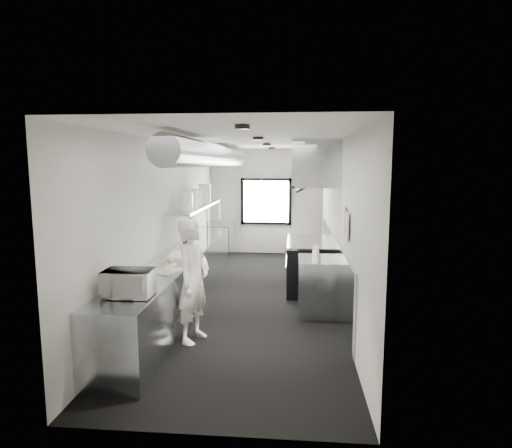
% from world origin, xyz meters
% --- Properties ---
extents(floor, '(3.00, 8.00, 0.01)m').
position_xyz_m(floor, '(0.00, 0.00, 0.00)').
color(floor, black).
rests_on(floor, ground).
extents(ceiling, '(3.00, 8.00, 0.01)m').
position_xyz_m(ceiling, '(0.00, 0.00, 2.80)').
color(ceiling, silver).
rests_on(ceiling, wall_back).
extents(wall_back, '(3.00, 0.02, 2.80)m').
position_xyz_m(wall_back, '(0.00, 4.00, 1.40)').
color(wall_back, beige).
rests_on(wall_back, floor).
extents(wall_front, '(3.00, 0.02, 2.80)m').
position_xyz_m(wall_front, '(0.00, -4.00, 1.40)').
color(wall_front, beige).
rests_on(wall_front, floor).
extents(wall_left, '(0.02, 8.00, 2.80)m').
position_xyz_m(wall_left, '(-1.50, 0.00, 1.40)').
color(wall_left, beige).
rests_on(wall_left, floor).
extents(wall_right, '(0.02, 8.00, 2.80)m').
position_xyz_m(wall_right, '(1.50, 0.00, 1.40)').
color(wall_right, beige).
rests_on(wall_right, floor).
extents(wall_cladding, '(0.03, 5.50, 1.10)m').
position_xyz_m(wall_cladding, '(1.48, 0.30, 0.55)').
color(wall_cladding, '#959DA3').
rests_on(wall_cladding, wall_right).
extents(hvac_duct, '(0.40, 6.40, 0.40)m').
position_xyz_m(hvac_duct, '(-0.70, 0.40, 2.55)').
color(hvac_duct, gray).
rests_on(hvac_duct, ceiling).
extents(service_window, '(1.36, 0.05, 1.25)m').
position_xyz_m(service_window, '(0.00, 3.96, 1.40)').
color(service_window, silver).
rests_on(service_window, wall_back).
extents(exhaust_hood, '(0.81, 2.20, 0.88)m').
position_xyz_m(exhaust_hood, '(1.10, 0.70, 2.39)').
color(exhaust_hood, '#959DA3').
rests_on(exhaust_hood, ceiling).
extents(prep_counter, '(0.70, 6.00, 0.90)m').
position_xyz_m(prep_counter, '(-1.15, -0.50, 0.45)').
color(prep_counter, '#959DA3').
rests_on(prep_counter, floor).
extents(pass_shelf, '(0.45, 3.00, 0.68)m').
position_xyz_m(pass_shelf, '(-1.19, 1.00, 1.54)').
color(pass_shelf, '#959DA3').
rests_on(pass_shelf, prep_counter).
extents(range, '(0.88, 1.60, 0.94)m').
position_xyz_m(range, '(1.04, 0.70, 0.47)').
color(range, black).
rests_on(range, floor).
extents(bottle_station, '(0.65, 0.80, 0.90)m').
position_xyz_m(bottle_station, '(1.15, -0.70, 0.45)').
color(bottle_station, '#959DA3').
rests_on(bottle_station, floor).
extents(far_work_table, '(0.70, 1.20, 0.90)m').
position_xyz_m(far_work_table, '(-1.15, 3.20, 0.45)').
color(far_work_table, '#959DA3').
rests_on(far_work_table, floor).
extents(notice_sheet_a, '(0.02, 0.28, 0.38)m').
position_xyz_m(notice_sheet_a, '(1.47, -1.20, 1.60)').
color(notice_sheet_a, beige).
rests_on(notice_sheet_a, wall_right).
extents(notice_sheet_b, '(0.02, 0.28, 0.38)m').
position_xyz_m(notice_sheet_b, '(1.47, -1.55, 1.55)').
color(notice_sheet_b, beige).
rests_on(notice_sheet_b, wall_right).
extents(line_cook, '(0.56, 0.70, 1.68)m').
position_xyz_m(line_cook, '(-0.60, -1.94, 0.84)').
color(line_cook, white).
rests_on(line_cook, floor).
extents(microwave, '(0.52, 0.40, 0.31)m').
position_xyz_m(microwave, '(-1.13, -2.87, 1.05)').
color(microwave, white).
rests_on(microwave, prep_counter).
extents(deli_tub_a, '(0.15, 0.15, 0.09)m').
position_xyz_m(deli_tub_a, '(-1.34, -2.56, 0.94)').
color(deli_tub_a, silver).
rests_on(deli_tub_a, prep_counter).
extents(deli_tub_b, '(0.14, 0.14, 0.10)m').
position_xyz_m(deli_tub_b, '(-1.34, -2.21, 0.95)').
color(deli_tub_b, silver).
rests_on(deli_tub_b, prep_counter).
extents(newspaper, '(0.47, 0.52, 0.01)m').
position_xyz_m(newspaper, '(-1.03, -1.71, 0.91)').
color(newspaper, silver).
rests_on(newspaper, prep_counter).
extents(small_plate, '(0.20, 0.20, 0.01)m').
position_xyz_m(small_plate, '(-1.09, -1.33, 0.91)').
color(small_plate, white).
rests_on(small_plate, prep_counter).
extents(pastry, '(0.09, 0.09, 0.09)m').
position_xyz_m(pastry, '(-1.09, -1.33, 0.96)').
color(pastry, tan).
rests_on(pastry, small_plate).
extents(cutting_board, '(0.49, 0.62, 0.02)m').
position_xyz_m(cutting_board, '(-1.08, -0.60, 0.91)').
color(cutting_board, white).
rests_on(cutting_board, prep_counter).
extents(knife_block, '(0.11, 0.21, 0.23)m').
position_xyz_m(knife_block, '(-1.24, 0.22, 1.01)').
color(knife_block, '#4E391B').
rests_on(knife_block, prep_counter).
extents(plate_stack_a, '(0.34, 0.34, 0.31)m').
position_xyz_m(plate_stack_a, '(-1.23, 0.19, 1.72)').
color(plate_stack_a, white).
rests_on(plate_stack_a, pass_shelf).
extents(plate_stack_b, '(0.24, 0.24, 0.30)m').
position_xyz_m(plate_stack_b, '(-1.22, 0.69, 1.72)').
color(plate_stack_b, white).
rests_on(plate_stack_b, pass_shelf).
extents(plate_stack_c, '(0.24, 0.24, 0.32)m').
position_xyz_m(plate_stack_c, '(-1.23, 1.12, 1.73)').
color(plate_stack_c, white).
rests_on(plate_stack_c, pass_shelf).
extents(plate_stack_d, '(0.27, 0.27, 0.40)m').
position_xyz_m(plate_stack_d, '(-1.19, 1.75, 1.77)').
color(plate_stack_d, white).
rests_on(plate_stack_d, pass_shelf).
extents(squeeze_bottle_a, '(0.07, 0.07, 0.18)m').
position_xyz_m(squeeze_bottle_a, '(1.10, -0.95, 0.99)').
color(squeeze_bottle_a, white).
rests_on(squeeze_bottle_a, bottle_station).
extents(squeeze_bottle_b, '(0.07, 0.07, 0.17)m').
position_xyz_m(squeeze_bottle_b, '(1.06, -0.90, 0.99)').
color(squeeze_bottle_b, white).
rests_on(squeeze_bottle_b, bottle_station).
extents(squeeze_bottle_c, '(0.06, 0.06, 0.16)m').
position_xyz_m(squeeze_bottle_c, '(1.09, -0.74, 0.98)').
color(squeeze_bottle_c, white).
rests_on(squeeze_bottle_c, bottle_station).
extents(squeeze_bottle_d, '(0.07, 0.07, 0.16)m').
position_xyz_m(squeeze_bottle_d, '(1.09, -0.51, 0.98)').
color(squeeze_bottle_d, white).
rests_on(squeeze_bottle_d, bottle_station).
extents(squeeze_bottle_e, '(0.07, 0.07, 0.17)m').
position_xyz_m(squeeze_bottle_e, '(1.13, -0.42, 0.98)').
color(squeeze_bottle_e, white).
rests_on(squeeze_bottle_e, bottle_station).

